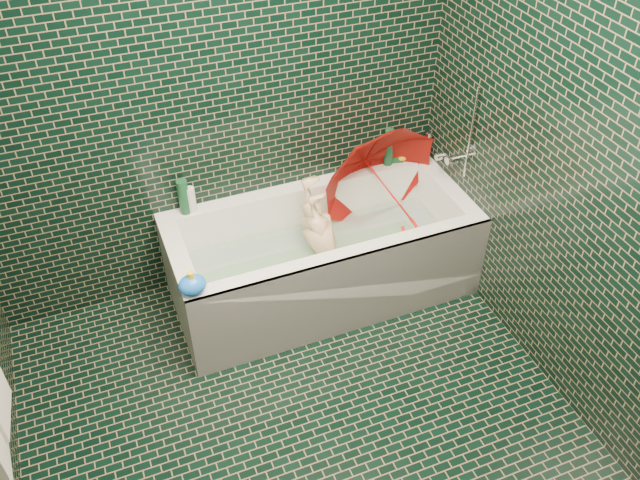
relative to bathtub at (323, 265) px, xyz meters
name	(u,v)px	position (x,y,z in m)	size (l,w,h in m)	color
floor	(315,454)	(-0.45, -1.01, -0.21)	(2.80, 2.80, 0.00)	black
wall_back	(211,85)	(-0.45, 0.39, 1.04)	(2.80, 2.80, 0.00)	black
wall_right	(608,178)	(0.85, -1.01, 1.04)	(2.80, 2.80, 0.00)	black
bathtub	(323,265)	(0.00, 0.00, 0.00)	(1.70, 0.75, 0.55)	white
bath_mat	(322,270)	(0.00, 0.02, -0.06)	(1.35, 0.47, 0.01)	#41D029
water	(322,252)	(0.00, 0.02, 0.09)	(1.48, 0.53, 0.00)	silver
faucet	(457,153)	(0.81, 0.01, 0.56)	(0.18, 0.19, 0.55)	silver
child	(326,249)	(0.03, 0.02, 0.10)	(0.32, 0.21, 0.88)	#E1BA8D
umbrella	(390,192)	(0.45, 0.09, 0.34)	(0.71, 0.71, 0.63)	red
soap_bottle_a	(418,157)	(0.78, 0.36, 0.34)	(0.11, 0.11, 0.28)	white
soap_bottle_b	(407,159)	(0.70, 0.36, 0.34)	(0.09, 0.09, 0.19)	#3D1D6E
soap_bottle_c	(397,163)	(0.63, 0.34, 0.34)	(0.14, 0.14, 0.18)	#134325
bottle_right_tall	(389,147)	(0.57, 0.36, 0.45)	(0.06, 0.06, 0.23)	#134325
bottle_right_pump	(427,146)	(0.80, 0.31, 0.44)	(0.05, 0.05, 0.20)	silver
bottle_left_tall	(184,197)	(-0.68, 0.34, 0.44)	(0.06, 0.06, 0.21)	#134325
bottle_left_short	(191,200)	(-0.64, 0.34, 0.42)	(0.05, 0.05, 0.16)	white
rubber_duck	(403,155)	(0.67, 0.36, 0.38)	(0.11, 0.08, 0.08)	yellow
bath_toy	(192,285)	(-0.79, -0.30, 0.40)	(0.14, 0.12, 0.13)	#1B6EF7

